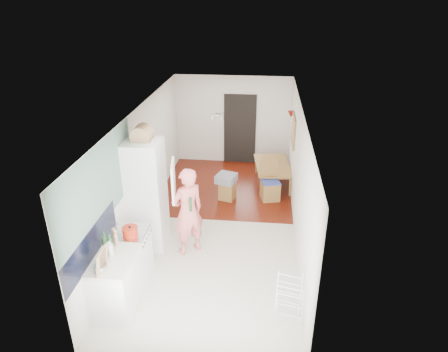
% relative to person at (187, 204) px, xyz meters
% --- Properties ---
extents(room_shell, '(3.20, 7.00, 2.50)m').
position_rel_person_xyz_m(room_shell, '(0.45, 0.97, 0.22)').
color(room_shell, silver).
rests_on(room_shell, ground).
extents(floor, '(3.20, 7.00, 0.01)m').
position_rel_person_xyz_m(floor, '(0.45, 0.97, -1.03)').
color(floor, beige).
rests_on(floor, ground).
extents(wood_floor_overlay, '(3.20, 3.30, 0.01)m').
position_rel_person_xyz_m(wood_floor_overlay, '(0.45, 2.82, -1.02)').
color(wood_floor_overlay, '#61190C').
rests_on(wood_floor_overlay, room_shell).
extents(sage_wall_panel, '(0.02, 3.00, 1.30)m').
position_rel_person_xyz_m(sage_wall_panel, '(-1.14, -1.03, 0.82)').
color(sage_wall_panel, slate).
rests_on(sage_wall_panel, room_shell).
extents(tile_splashback, '(0.02, 1.90, 0.50)m').
position_rel_person_xyz_m(tile_splashback, '(-1.14, -1.58, 0.12)').
color(tile_splashback, black).
rests_on(tile_splashback, room_shell).
extents(doorway_recess, '(0.90, 0.04, 2.00)m').
position_rel_person_xyz_m(doorway_recess, '(0.65, 4.45, -0.03)').
color(doorway_recess, black).
rests_on(doorway_recess, room_shell).
extents(base_cabinet, '(0.60, 0.90, 0.86)m').
position_rel_person_xyz_m(base_cabinet, '(-0.85, -1.58, -0.60)').
color(base_cabinet, white).
rests_on(base_cabinet, room_shell).
extents(worktop, '(0.62, 0.92, 0.06)m').
position_rel_person_xyz_m(worktop, '(-0.85, -1.58, -0.14)').
color(worktop, silver).
rests_on(worktop, room_shell).
extents(range_cooker, '(0.60, 0.60, 0.88)m').
position_rel_person_xyz_m(range_cooker, '(-0.85, -0.83, -0.59)').
color(range_cooker, white).
rests_on(range_cooker, room_shell).
extents(cooker_top, '(0.60, 0.60, 0.04)m').
position_rel_person_xyz_m(cooker_top, '(-0.85, -0.83, -0.13)').
color(cooker_top, '#B7B7B9').
rests_on(cooker_top, room_shell).
extents(fridge_housing, '(0.66, 0.66, 2.15)m').
position_rel_person_xyz_m(fridge_housing, '(-0.82, 0.19, 0.05)').
color(fridge_housing, white).
rests_on(fridge_housing, room_shell).
extents(fridge_door, '(0.14, 0.56, 0.70)m').
position_rel_person_xyz_m(fridge_door, '(-0.21, -0.11, 0.52)').
color(fridge_door, white).
rests_on(fridge_door, room_shell).
extents(fridge_interior, '(0.02, 0.52, 0.66)m').
position_rel_person_xyz_m(fridge_interior, '(-0.51, 0.19, 0.52)').
color(fridge_interior, white).
rests_on(fridge_interior, room_shell).
extents(pinboard, '(0.03, 0.90, 0.70)m').
position_rel_person_xyz_m(pinboard, '(2.03, 2.87, 0.52)').
color(pinboard, tan).
rests_on(pinboard, room_shell).
extents(pinboard_frame, '(0.00, 0.94, 0.74)m').
position_rel_person_xyz_m(pinboard_frame, '(2.01, 2.87, 0.52)').
color(pinboard_frame, olive).
rests_on(pinboard_frame, room_shell).
extents(wall_sconce, '(0.18, 0.18, 0.16)m').
position_rel_person_xyz_m(wall_sconce, '(1.99, 3.52, 0.72)').
color(wall_sconce, maroon).
rests_on(wall_sconce, room_shell).
extents(person, '(0.89, 0.86, 2.06)m').
position_rel_person_xyz_m(person, '(0.00, 0.00, 0.00)').
color(person, '#ED7271').
rests_on(person, floor).
extents(dining_table, '(0.87, 1.37, 0.45)m').
position_rel_person_xyz_m(dining_table, '(1.62, 3.11, -0.80)').
color(dining_table, olive).
rests_on(dining_table, floor).
extents(dining_chair, '(0.50, 0.50, 0.98)m').
position_rel_person_xyz_m(dining_chair, '(1.54, 2.26, -0.54)').
color(dining_chair, olive).
rests_on(dining_chair, floor).
extents(stool, '(0.42, 0.42, 0.45)m').
position_rel_person_xyz_m(stool, '(0.52, 2.16, -0.80)').
color(stool, olive).
rests_on(stool, floor).
extents(grey_drape, '(0.54, 0.54, 0.19)m').
position_rel_person_xyz_m(grey_drape, '(0.49, 2.17, -0.48)').
color(grey_drape, gray).
rests_on(grey_drape, stool).
extents(drying_rack, '(0.45, 0.43, 0.75)m').
position_rel_person_xyz_m(drying_rack, '(1.82, -1.61, -0.65)').
color(drying_rack, white).
rests_on(drying_rack, floor).
extents(bread_bin, '(0.43, 0.41, 0.19)m').
position_rel_person_xyz_m(bread_bin, '(-0.83, 0.27, 1.22)').
color(bread_bin, tan).
rests_on(bread_bin, fridge_housing).
extents(red_casserole, '(0.30, 0.30, 0.15)m').
position_rel_person_xyz_m(red_casserole, '(-0.78, -0.94, -0.03)').
color(red_casserole, red).
rests_on(red_casserole, cooker_top).
extents(steel_pan, '(0.24, 0.24, 0.10)m').
position_rel_person_xyz_m(steel_pan, '(-0.91, -1.86, -0.06)').
color(steel_pan, '#B7B7B9').
rests_on(steel_pan, worktop).
extents(held_bottle, '(0.06, 0.06, 0.26)m').
position_rel_person_xyz_m(held_bottle, '(0.09, -0.19, 0.10)').
color(held_bottle, '#1F4420').
rests_on(held_bottle, person).
extents(bottle_a, '(0.08, 0.08, 0.28)m').
position_rel_person_xyz_m(bottle_a, '(-0.92, -1.44, 0.03)').
color(bottle_a, '#1F4420').
rests_on(bottle_a, worktop).
extents(bottle_b, '(0.08, 0.08, 0.31)m').
position_rel_person_xyz_m(bottle_b, '(-0.99, -1.46, 0.05)').
color(bottle_b, '#1F4420').
rests_on(bottle_b, worktop).
extents(bottle_c, '(0.10, 0.10, 0.20)m').
position_rel_person_xyz_m(bottle_c, '(-0.90, -1.50, -0.01)').
color(bottle_c, silver).
rests_on(bottle_c, worktop).
extents(pepper_mill_front, '(0.07, 0.07, 0.22)m').
position_rel_person_xyz_m(pepper_mill_front, '(-0.91, -1.22, 0.00)').
color(pepper_mill_front, tan).
rests_on(pepper_mill_front, worktop).
extents(pepper_mill_back, '(0.07, 0.07, 0.21)m').
position_rel_person_xyz_m(pepper_mill_back, '(-0.97, -1.15, -0.00)').
color(pepper_mill_back, tan).
rests_on(pepper_mill_back, worktop).
extents(chopping_boards, '(0.06, 0.28, 0.38)m').
position_rel_person_xyz_m(chopping_boards, '(-0.87, -1.86, 0.08)').
color(chopping_boards, tan).
rests_on(chopping_boards, worktop).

